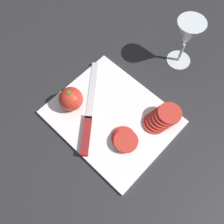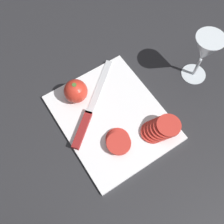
{
  "view_description": "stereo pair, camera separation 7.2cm",
  "coord_description": "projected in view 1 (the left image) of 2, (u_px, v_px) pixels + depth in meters",
  "views": [
    {
      "loc": [
        -0.15,
        0.24,
        0.69
      ],
      "look_at": [
        0.07,
        0.01,
        0.04
      ],
      "focal_mm": 42.0,
      "sensor_mm": 36.0,
      "label": 1
    },
    {
      "loc": [
        -0.19,
        0.18,
        0.69
      ],
      "look_at": [
        0.07,
        0.01,
        0.04
      ],
      "focal_mm": 42.0,
      "sensor_mm": 36.0,
      "label": 2
    }
  ],
  "objects": [
    {
      "name": "whole_tomato",
      "position": [
        71.0,
        99.0,
        0.73
      ],
      "size": [
        0.07,
        0.07,
        0.07
      ],
      "color": "red",
      "rests_on": "cutting_board"
    },
    {
      "name": "tomato_slice_stack_near",
      "position": [
        125.0,
        139.0,
        0.71
      ],
      "size": [
        0.08,
        0.07,
        0.02
      ],
      "color": "red",
      "rests_on": "cutting_board"
    },
    {
      "name": "ground_plane",
      "position": [
        132.0,
        130.0,
        0.74
      ],
      "size": [
        3.0,
        3.0,
        0.0
      ],
      "primitive_type": "plane",
      "color": "#28282B"
    },
    {
      "name": "cutting_board",
      "position": [
        112.0,
        117.0,
        0.75
      ],
      "size": [
        0.34,
        0.28,
        0.01
      ],
      "color": "white",
      "rests_on": "ground_plane"
    },
    {
      "name": "knife",
      "position": [
        88.0,
        125.0,
        0.73
      ],
      "size": [
        0.21,
        0.25,
        0.01
      ],
      "rotation": [
        0.0,
        0.0,
        5.4
      ],
      "color": "silver",
      "rests_on": "cutting_board"
    },
    {
      "name": "wine_glass",
      "position": [
        187.0,
        36.0,
        0.74
      ],
      "size": [
        0.08,
        0.08,
        0.17
      ],
      "color": "silver",
      "rests_on": "ground_plane"
    },
    {
      "name": "tomato_slice_stack_far",
      "position": [
        162.0,
        118.0,
        0.72
      ],
      "size": [
        0.08,
        0.1,
        0.04
      ],
      "color": "red",
      "rests_on": "cutting_board"
    }
  ]
}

